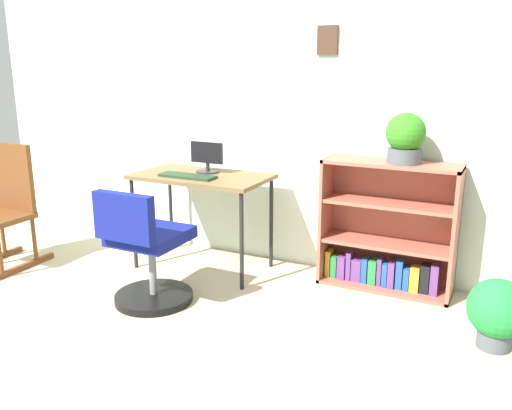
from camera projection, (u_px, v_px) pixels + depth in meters
The scene contains 10 objects.
ground_plane at pixel (61, 386), 2.69m from camera, with size 6.24×6.24×0.00m, color tan.
wall_back at pixel (254, 98), 4.21m from camera, with size 5.20×0.12×2.56m.
desk at pixel (202, 183), 4.06m from camera, with size 1.01×0.57×0.74m.
monitor at pixel (207, 158), 4.09m from camera, with size 0.27×0.18×0.23m.
keyboard at pixel (187, 176), 3.94m from camera, with size 0.43×0.14×0.02m, color #1E311E.
office_chair at pixel (146, 255), 3.50m from camera, with size 0.52×0.55×0.80m.
rocking_chair at pixel (6, 206), 4.18m from camera, with size 0.42×0.64×0.95m.
bookshelf_low at pixel (388, 233), 3.78m from camera, with size 0.91×0.30×0.91m.
potted_plant_on_shelf at pixel (405, 138), 3.52m from camera, with size 0.26×0.26×0.33m.
potted_plant_floor at pixel (498, 311), 2.99m from camera, with size 0.33×0.33×0.41m.
Camera 1 is at (1.92, -1.68, 1.57)m, focal length 37.94 mm.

